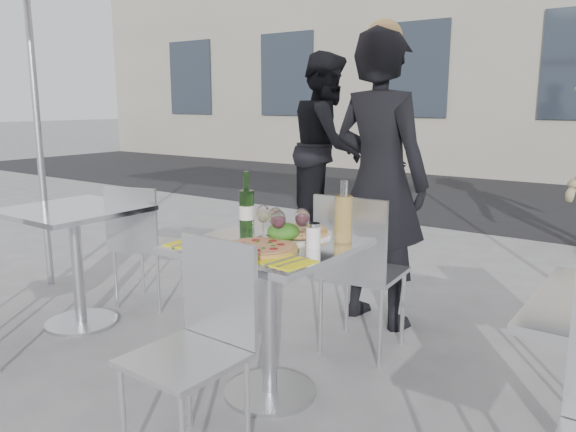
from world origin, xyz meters
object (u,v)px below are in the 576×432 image
Objects in this scene: woman_diner at (379,181)px; wineglass_red_a at (278,221)px; napkin_right at (287,262)px; wineglass_white_a at (263,215)px; pizza_near at (260,248)px; wineglass_white_b at (275,218)px; sugar_shaker at (313,235)px; salad_plate at (283,233)px; wine_bottle at (247,208)px; chair_far at (357,262)px; pizza_far at (298,232)px; carafe at (343,218)px; side_table_left at (75,241)px; chair_near at (201,331)px; pedestrian_a at (327,147)px; wineglass_red_b at (302,219)px; side_chair_lfar at (141,236)px; napkin_left at (191,244)px; main_table at (269,287)px.

wineglass_red_a is (0.08, -1.15, -0.04)m from woman_diner.
wineglass_white_a is at bearing 148.05° from napkin_right.
wineglass_red_a is (0.01, 0.12, 0.10)m from pizza_near.
pizza_near is 0.20m from wineglass_white_b.
sugar_shaker is at bearing 107.69° from napkin_right.
wine_bottle reaches higher than salad_plate.
chair_far reaches higher than napkin_right.
carafe reaches higher than pizza_far.
carafe reaches higher than napkin_right.
wineglass_red_a reaches higher than pizza_far.
pizza_near is at bearing -128.42° from carafe.
napkin_right is at bearing -39.21° from wineglass_white_a.
wineglass_white_b is at bearing -11.96° from wineglass_white_a.
side_table_left is at bearing -178.07° from sugar_shaker.
wineglass_red_a is at bearing 91.34° from chair_near.
napkin_right is (1.76, -3.15, -0.18)m from pedestrian_a.
chair_near is at bearing -17.88° from side_table_left.
side_table_left is 1.65m from wineglass_red_b.
wineglass_red_b is (0.36, -0.04, -0.00)m from wine_bottle.
salad_plate is 0.08m from wineglass_white_b.
wineglass_white_a reaches higher than pizza_near.
carafe reaches higher than salad_plate.
wineglass_white_a is at bearing 146.95° from side_chair_lfar.
pizza_far is 0.52m from napkin_left.
woman_diner is 5.59× the size of pizza_near.
main_table is 7.01× the size of sugar_shaker.
chair_near is 0.63m from salad_plate.
side_chair_lfar is 1.35m from napkin_left.
napkin_right is at bearing -79.56° from sugar_shaker.
chair_near is 5.44× the size of wineglass_red_b.
wine_bottle is at bearing 116.67° from chair_near.
wineglass_red_b is at bearing 9.90° from wineglass_white_a.
pizza_far is 1.10× the size of wine_bottle.
woman_diner is at bearing 108.71° from napkin_right.
pizza_far is (1.52, 0.20, 0.23)m from side_table_left.
side_chair_lfar is at bearing 167.58° from wineglass_red_b.
pizza_far is 0.28m from carafe.
chair_near is at bearing -84.95° from wineglass_white_b.
pedestrian_a is 8.53× the size of salad_plate.
salad_plate is 0.35m from napkin_right.
wineglass_white_a is (1.42, 0.07, 0.32)m from side_table_left.
chair_far is at bearing 169.44° from side_chair_lfar.
wine_bottle reaches higher than chair_far.
main_table is 4.76× the size of wineglass_red_b.
main_table is 0.34m from wineglass_white_a.
side_table_left is at bearing 175.58° from pizza_near.
pizza_near is at bearing -93.97° from wineglass_red_a.
pizza_near is 0.33m from napkin_left.
pizza_far is at bearing 141.08° from sugar_shaker.
sugar_shaker is at bearing 76.45° from chair_near.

